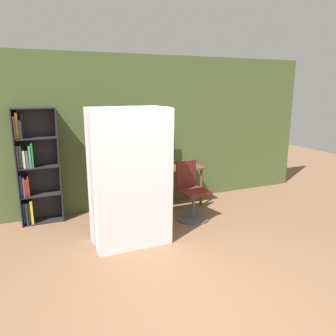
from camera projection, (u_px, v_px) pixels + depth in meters
ground_plane at (212, 328)px, 2.98m from camera, size 16.00×16.00×0.00m
wall_back at (113, 134)px, 5.71m from camera, size 8.00×0.06×2.70m
desk at (168, 173)px, 5.94m from camera, size 1.27×0.58×0.74m
monitor at (161, 150)px, 5.97m from camera, size 0.53×0.22×0.55m
office_chair at (191, 196)px, 5.40m from camera, size 0.52×0.52×0.96m
bookshelf at (33, 168)px, 5.16m from camera, size 0.64×0.30×1.84m
mattress_near at (134, 181)px, 4.27m from camera, size 1.03×0.29×1.89m
mattress_far at (126, 174)px, 4.62m from camera, size 1.03×0.26×1.89m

